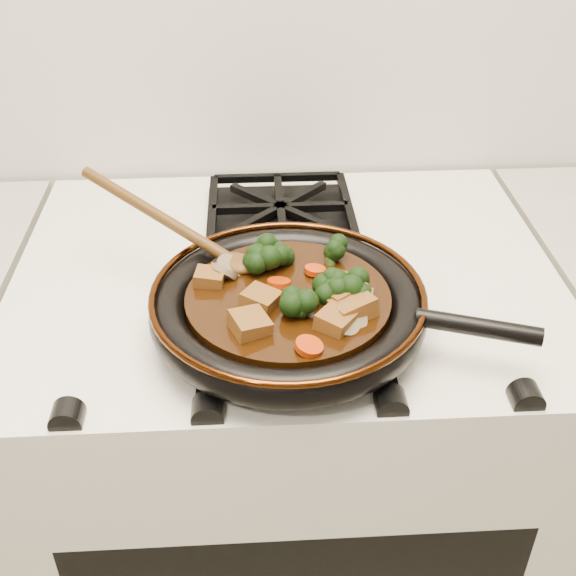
{
  "coord_description": "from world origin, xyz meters",
  "views": [
    {
      "loc": [
        -0.05,
        0.85,
        1.46
      ],
      "look_at": [
        -0.01,
        1.55,
        0.97
      ],
      "focal_mm": 45.0,
      "sensor_mm": 36.0,
      "label": 1
    }
  ],
  "objects": [
    {
      "name": "broccoli_floret_6",
      "position": [
        0.07,
        1.53,
        0.97
      ],
      "size": [
        0.07,
        0.07,
        0.06
      ],
      "primitive_type": null,
      "rotation": [
        -0.03,
        -0.06,
        1.29
      ],
      "color": "black",
      "rests_on": "braising_sauce"
    },
    {
      "name": "carrot_coin_0",
      "position": [
        0.03,
        1.59,
        0.96
      ],
      "size": [
        0.03,
        0.03,
        0.01
      ],
      "primitive_type": "cylinder",
      "rotation": [
        -0.13,
        0.1,
        0.0
      ],
      "color": "#B12B04",
      "rests_on": "braising_sauce"
    },
    {
      "name": "burner_grate_back",
      "position": [
        0.0,
        1.83,
        0.91
      ],
      "size": [
        0.23,
        0.23,
        0.03
      ],
      "primitive_type": null,
      "color": "black",
      "rests_on": "stove"
    },
    {
      "name": "tofu_cube_7",
      "position": [
        -0.05,
        1.48,
        0.97
      ],
      "size": [
        0.05,
        0.05,
        0.03
      ],
      "primitive_type": "cube",
      "rotation": [
        0.06,
        0.11,
        0.4
      ],
      "color": "brown",
      "rests_on": "braising_sauce"
    },
    {
      "name": "mushroom_slice_3",
      "position": [
        0.06,
        1.48,
        0.97
      ],
      "size": [
        0.05,
        0.05,
        0.02
      ],
      "primitive_type": "cylinder",
      "rotation": [
        0.53,
        0.0,
        0.69
      ],
      "color": "brown",
      "rests_on": "braising_sauce"
    },
    {
      "name": "tofu_cube_6",
      "position": [
        -0.1,
        1.58,
        0.97
      ],
      "size": [
        0.04,
        0.04,
        0.02
      ],
      "primitive_type": "cube",
      "rotation": [
        -0.02,
        -0.07,
        2.99
      ],
      "color": "brown",
      "rests_on": "braising_sauce"
    },
    {
      "name": "carrot_coin_4",
      "position": [
        0.01,
        1.52,
        0.96
      ],
      "size": [
        0.03,
        0.03,
        0.02
      ],
      "primitive_type": "cylinder",
      "rotation": [
        -0.35,
        -0.2,
        0.0
      ],
      "color": "#B12B04",
      "rests_on": "braising_sauce"
    },
    {
      "name": "stove",
      "position": [
        0.0,
        1.69,
        0.45
      ],
      "size": [
        0.76,
        0.6,
        0.9
      ],
      "primitive_type": "cube",
      "color": "white",
      "rests_on": "ground"
    },
    {
      "name": "mushroom_slice_2",
      "position": [
        -0.08,
        1.6,
        0.97
      ],
      "size": [
        0.05,
        0.05,
        0.03
      ],
      "primitive_type": "cylinder",
      "rotation": [
        0.55,
        0.0,
        0.96
      ],
      "color": "brown",
      "rests_on": "braising_sauce"
    },
    {
      "name": "tofu_cube_1",
      "position": [
        0.07,
        1.51,
        0.97
      ],
      "size": [
        0.06,
        0.06,
        0.03
      ],
      "primitive_type": "cube",
      "rotation": [
        -0.11,
        0.1,
        2.01
      ],
      "color": "brown",
      "rests_on": "braising_sauce"
    },
    {
      "name": "wooden_spoon",
      "position": [
        -0.12,
        1.65,
        0.98
      ],
      "size": [
        0.15,
        0.11,
        0.25
      ],
      "rotation": [
        0.0,
        0.0,
        2.56
      ],
      "color": "#4D2F10",
      "rests_on": "braising_sauce"
    },
    {
      "name": "mushroom_slice_0",
      "position": [
        0.06,
        1.49,
        0.97
      ],
      "size": [
        0.05,
        0.05,
        0.03
      ],
      "primitive_type": "cylinder",
      "rotation": [
        0.66,
        0.0,
        0.52
      ],
      "color": "brown",
      "rests_on": "braising_sauce"
    },
    {
      "name": "tofu_cube_3",
      "position": [
        0.06,
        1.53,
        0.97
      ],
      "size": [
        0.06,
        0.06,
        0.03
      ],
      "primitive_type": "cube",
      "rotation": [
        -0.08,
        0.1,
        2.13
      ],
      "color": "brown",
      "rests_on": "braising_sauce"
    },
    {
      "name": "carrot_coin_1",
      "position": [
        -0.01,
        1.57,
        0.96
      ],
      "size": [
        0.03,
        0.03,
        0.02
      ],
      "primitive_type": "cylinder",
      "rotation": [
        -0.25,
        0.06,
        0.0
      ],
      "color": "#B12B04",
      "rests_on": "braising_sauce"
    },
    {
      "name": "tofu_cube_5",
      "position": [
        0.05,
        1.53,
        0.97
      ],
      "size": [
        0.04,
        0.04,
        0.02
      ],
      "primitive_type": "cube",
      "rotation": [
        0.1,
        0.05,
        2.92
      ],
      "color": "brown",
      "rests_on": "braising_sauce"
    },
    {
      "name": "broccoli_floret_3",
      "position": [
        -0.02,
        1.61,
        0.97
      ],
      "size": [
        0.07,
        0.08,
        0.07
      ],
      "primitive_type": null,
      "rotation": [
        -0.25,
        0.05,
        0.12
      ],
      "color": "black",
      "rests_on": "braising_sauce"
    },
    {
      "name": "tofu_cube_0",
      "position": [
        0.07,
        1.52,
        0.97
      ],
      "size": [
        0.05,
        0.04,
        0.03
      ],
      "primitive_type": "cube",
      "rotation": [
        -0.08,
        -0.04,
        2.93
      ],
      "color": "brown",
      "rests_on": "braising_sauce"
    },
    {
      "name": "tofu_cube_4",
      "position": [
        -0.04,
        1.53,
        0.97
      ],
      "size": [
        0.05,
        0.05,
        0.03
      ],
      "primitive_type": "cube",
      "rotation": [
        0.1,
        -0.11,
        2.61
      ],
      "color": "brown",
      "rests_on": "braising_sauce"
    },
    {
      "name": "broccoli_floret_1",
      "position": [
        -0.03,
        1.6,
        0.97
      ],
      "size": [
        0.08,
        0.08,
        0.07
      ],
      "primitive_type": null,
      "rotation": [
        -0.23,
        -0.12,
        0.29
      ],
      "color": "black",
      "rests_on": "braising_sauce"
    },
    {
      "name": "carrot_coin_3",
      "position": [
        -0.09,
        1.6,
        0.96
      ],
      "size": [
        0.03,
        0.03,
        0.01
      ],
      "primitive_type": "cylinder",
      "rotation": [
        -0.11,
        0.02,
        0.0
      ],
      "color": "#B12B04",
      "rests_on": "braising_sauce"
    },
    {
      "name": "skillet",
      "position": [
        -0.0,
        1.54,
        0.94
      ],
      "size": [
        0.45,
        0.33,
        0.05
      ],
      "rotation": [
        0.0,
        0.0,
        -0.33
      ],
      "color": "black",
      "rests_on": "burner_grate_front"
    },
    {
      "name": "broccoli_floret_0",
      "position": [
        -0.01,
        1.62,
        0.97
      ],
      "size": [
        0.08,
        0.08,
        0.05
      ],
      "primitive_type": null,
      "rotation": [
        -0.03,
        0.11,
        1.1
      ],
      "color": "black",
      "rests_on": "braising_sauce"
    },
    {
      "name": "broccoli_floret_5",
      "position": [
        0.05,
        1.54,
        0.97
      ],
      "size": [
        0.09,
        0.08,
        0.06
      ],
      "primitive_type": null,
      "rotation": [
        0.02,
        -0.17,
        2.65
      ],
      "color": "black",
      "rests_on": "braising_sauce"
    },
    {
      "name": "tofu_cube_2",
      "position": [
        0.04,
        1.48,
        0.97
      ],
      "size": [
        0.05,
        0.05,
        0.02
      ],
      "primitive_type": "cube",
      "rotation": [
        0.07,
        0.06,
        0.93
      ],
      "color": "brown",
      "rests_on": "braising_sauce"
    },
    {
      "name": "burner_grate_front",
      "position": [
        0.0,
        1.55,
        0.91
      ],
      "size": [
        0.23,
        0.23,
        0.03
      ],
      "primitive_type": null,
      "color": "black",
      "rests_on": "stove"
    },
    {
      "name": "broccoli_floret_2",
      "position": [
        0.05,
        1.61,
        0.97
      ],
      "size": [
        0.08,
        0.09,
        0.07
      ],
      "primitive_type": null,
      "rotation": [
        -0.22,
        0.09,
        0.78
      ],
      "color": "black",
      "rests_on": "braising_sauce"
    },
    {
      "name": "carrot_coin_2",
      "position": [
        0.01,
        1.44,
        0.96
      ],
      "size": [
        0.03,
        0.03,
        0.02
      ],
      "primitive_type": "cylinder",
      "rotation": [
        0.06,
        0.23,
        0.0
      ],
      "color": "#B12B04",
      "rests_on": "braising_sauce"
    },
    {
      "name": "mushroom_slice_1",
      "position": [
        -0.08,
        1.59,
        0.97
      ],
      "size": [
        0.05,
        0.05,
        0.03
      ],
      "primitive_type": "cylinder",
      "rotation": [
        0.84,
        0.0,
        2.46
      ],
      "color": "brown",
      "rests_on": "braising_sauce"
    },
    {
      "name": "broccoli_floret_4",
      "position": [
        0.01,
        1.51,
        0.97
      ],
      "size": [
        0.08,
        0.08,
        0.06
      ],
      "primitive_type": null,
      "rotation": [
        -0.01,
        0.24,
        1.89
      ],
      "color": "black",
      "rests_on": "braising_sauce"
    },
    {
      "name": "braising_sauce",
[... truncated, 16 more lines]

